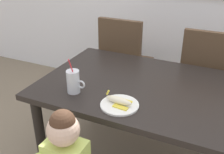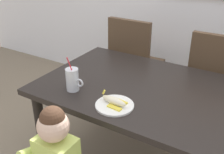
{
  "view_description": "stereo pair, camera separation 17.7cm",
  "coord_description": "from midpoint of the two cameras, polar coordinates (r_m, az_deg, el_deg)",
  "views": [
    {
      "loc": [
        0.48,
        -1.53,
        1.56
      ],
      "look_at": [
        -0.19,
        -0.09,
        0.76
      ],
      "focal_mm": 42.49,
      "sensor_mm": 36.0,
      "label": 1
    },
    {
      "loc": [
        0.63,
        -1.45,
        1.56
      ],
      "look_at": [
        -0.19,
        -0.09,
        0.76
      ],
      "focal_mm": 42.49,
      "sensor_mm": 36.0,
      "label": 2
    }
  ],
  "objects": [
    {
      "name": "peeled_banana",
      "position": [
        1.56,
        -1.72,
        -5.23
      ],
      "size": [
        0.17,
        0.11,
        0.07
      ],
      "rotation": [
        0.0,
        0.0,
        -0.1
      ],
      "color": "#F4EAC6",
      "rests_on": "snack_plate"
    },
    {
      "name": "snack_plate",
      "position": [
        1.57,
        -1.61,
        -6.13
      ],
      "size": [
        0.23,
        0.23,
        0.01
      ],
      "primitive_type": "cylinder",
      "color": "white",
      "rests_on": "dining_table"
    },
    {
      "name": "dining_chair_left",
      "position": [
        2.64,
        0.68,
        3.97
      ],
      "size": [
        0.44,
        0.44,
        0.96
      ],
      "rotation": [
        0.0,
        0.0,
        3.14
      ],
      "color": "#4C3826",
      "rests_on": "ground"
    },
    {
      "name": "milk_cup",
      "position": [
        1.71,
        -11.23,
        -1.31
      ],
      "size": [
        0.13,
        0.09,
        0.25
      ],
      "color": "silver",
      "rests_on": "dining_table"
    },
    {
      "name": "dining_table",
      "position": [
        1.85,
        3.8,
        -4.13
      ],
      "size": [
        1.38,
        0.95,
        0.7
      ],
      "color": "black",
      "rests_on": "ground"
    },
    {
      "name": "dining_chair_right",
      "position": [
        2.41,
        17.62,
        0.39
      ],
      "size": [
        0.44,
        0.44,
        0.96
      ],
      "rotation": [
        0.0,
        0.0,
        3.14
      ],
      "color": "#4C3826",
      "rests_on": "ground"
    }
  ]
}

